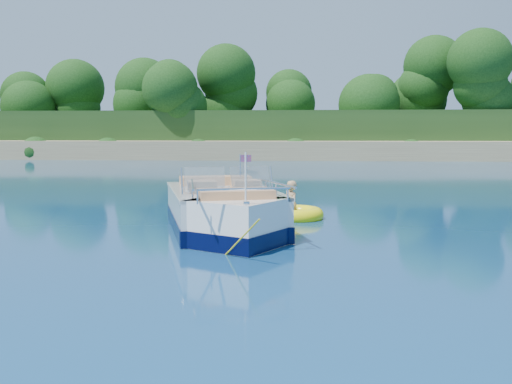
{
  "coord_description": "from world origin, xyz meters",
  "views": [
    {
      "loc": [
        0.16,
        -9.83,
        2.24
      ],
      "look_at": [
        -0.85,
        3.22,
        0.85
      ],
      "focal_mm": 40.0,
      "sensor_mm": 36.0,
      "label": 1
    }
  ],
  "objects": [
    {
      "name": "treeline",
      "position": [
        0.04,
        41.01,
        5.55
      ],
      "size": [
        150.0,
        7.12,
        8.19
      ],
      "color": "black",
      "rests_on": "ground"
    },
    {
      "name": "shoreline",
      "position": [
        0.0,
        63.77,
        0.98
      ],
      "size": [
        170.0,
        59.0,
        6.0
      ],
      "color": "#8C7651",
      "rests_on": "ground"
    },
    {
      "name": "ground",
      "position": [
        0.0,
        0.0,
        0.0
      ],
      "size": [
        160.0,
        160.0,
        0.0
      ],
      "primitive_type": "plane",
      "color": "#0B274D",
      "rests_on": "ground"
    },
    {
      "name": "motorboat",
      "position": [
        -1.5,
        2.67,
        0.41
      ],
      "size": [
        3.38,
        6.19,
        2.12
      ],
      "rotation": [
        0.0,
        0.0,
        0.29
      ],
      "color": "white",
      "rests_on": "ground"
    },
    {
      "name": "tow_tube",
      "position": [
        0.04,
        4.81,
        0.1
      ],
      "size": [
        1.89,
        1.89,
        0.39
      ],
      "rotation": [
        0.0,
        0.0,
        -0.35
      ],
      "color": "#FFF40C",
      "rests_on": "ground"
    },
    {
      "name": "boy",
      "position": [
        -0.09,
        4.75,
        0.0
      ],
      "size": [
        0.72,
        0.83,
        1.51
      ],
      "primitive_type": "imported",
      "rotation": [
        0.0,
        -0.17,
        2.17
      ],
      "color": "tan",
      "rests_on": "ground"
    }
  ]
}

